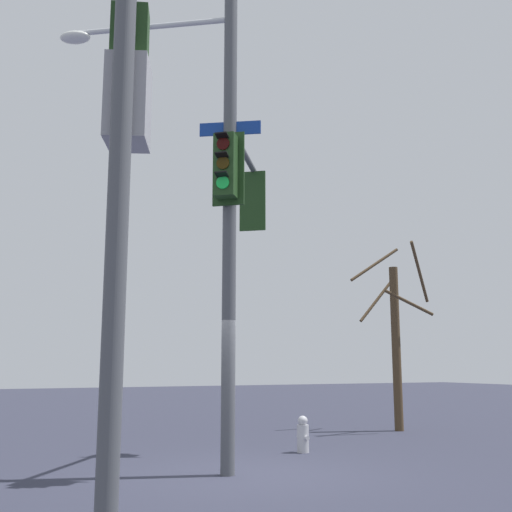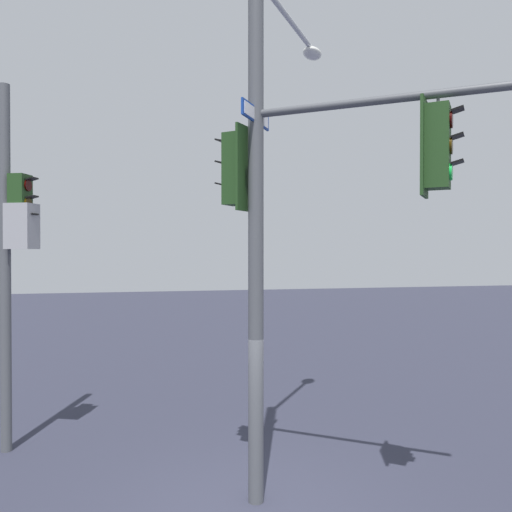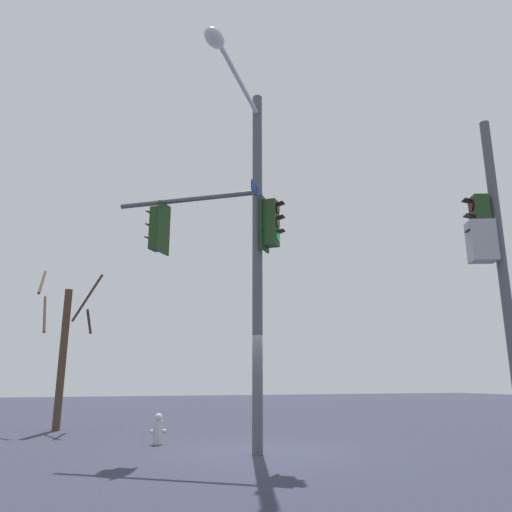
% 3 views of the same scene
% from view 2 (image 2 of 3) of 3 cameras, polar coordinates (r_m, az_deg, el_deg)
% --- Properties ---
extents(main_signal_pole_assembly, '(3.64, 4.99, 8.48)m').
position_cam_2_polar(main_signal_pole_assembly, '(7.71, 3.94, 8.95)').
color(main_signal_pole_assembly, '#4C4F54').
rests_on(main_signal_pole_assembly, ground).
extents(secondary_pole_assembly, '(0.73, 0.56, 7.00)m').
position_cam_2_polar(secondary_pole_assembly, '(10.57, -25.84, 1.48)').
color(secondary_pole_assembly, '#4C4F54').
rests_on(secondary_pole_assembly, ground).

